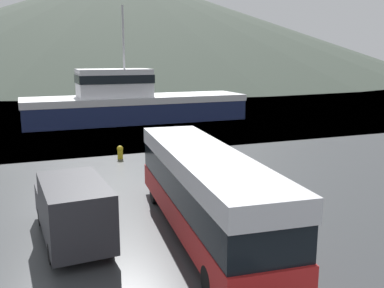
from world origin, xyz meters
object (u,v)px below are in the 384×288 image
at_px(storage_bin, 264,193).
at_px(small_boat, 122,115).
at_px(delivery_van, 73,208).
at_px(fishing_boat, 132,102).
at_px(tour_bus, 204,188).

xyz_separation_m(storage_bin, small_boat, (-0.15, 30.07, -0.18)).
height_order(delivery_van, small_boat, delivery_van).
xyz_separation_m(fishing_boat, small_boat, (-0.63, 2.21, -1.59)).
xyz_separation_m(delivery_van, fishing_boat, (9.04, 28.57, 0.80)).
height_order(fishing_boat, storage_bin, fishing_boat).
xyz_separation_m(delivery_van, small_boat, (8.41, 30.77, -0.79)).
bearing_deg(tour_bus, small_boat, 88.63).
bearing_deg(storage_bin, delivery_van, -175.27).
bearing_deg(fishing_boat, storage_bin, -1.67).
distance_m(storage_bin, small_boat, 30.07).
bearing_deg(delivery_van, fishing_boat, 69.16).
relative_size(delivery_van, fishing_boat, 0.26).
bearing_deg(small_boat, fishing_boat, 177.97).
bearing_deg(tour_bus, storage_bin, 31.64).
height_order(tour_bus, small_boat, tour_bus).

